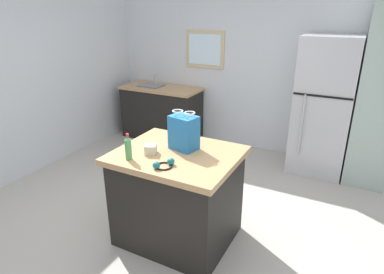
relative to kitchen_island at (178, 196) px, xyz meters
name	(u,v)px	position (x,y,z in m)	size (l,w,h in m)	color
ground	(174,231)	(-0.08, 0.05, -0.47)	(6.24, 6.24, 0.00)	#ADA89E
back_wall	(256,69)	(-0.10, 2.65, 0.81)	(4.99, 0.13, 2.56)	silver
kitchen_island	(178,196)	(0.00, 0.00, 0.00)	(1.12, 0.93, 0.93)	black
refrigerator	(323,107)	(0.99, 2.23, 0.46)	(0.72, 0.72, 1.86)	#B7B7BC
tall_cabinet	(380,98)	(1.63, 2.23, 0.66)	(0.52, 0.64, 2.26)	#9EB2A8
sink_counter	(161,112)	(-1.64, 2.27, 0.00)	(1.37, 0.63, 1.10)	black
shopping_bag	(184,132)	(0.01, 0.11, 0.63)	(0.28, 0.23, 0.37)	#236BAD
small_box	(151,149)	(-0.20, -0.13, 0.51)	(0.10, 0.10, 0.09)	beige
bottle	(128,148)	(-0.30, -0.32, 0.57)	(0.06, 0.06, 0.24)	#4C9956
ear_defenders	(164,164)	(0.05, -0.30, 0.49)	(0.21, 0.21, 0.06)	black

